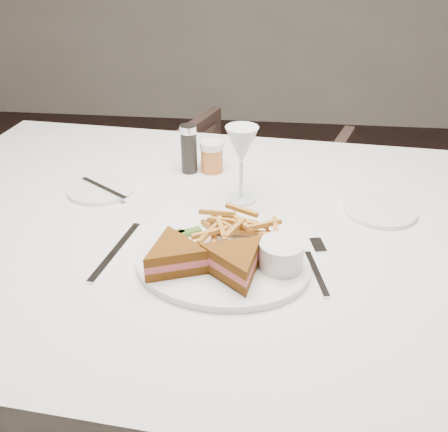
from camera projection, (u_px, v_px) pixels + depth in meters
name	position (u px, v px, depth m)	size (l,w,h in m)	color
ground	(333.00, 394.00, 1.59)	(5.00, 5.00, 0.00)	black
table	(226.00, 353.00, 1.24)	(1.52, 1.01, 0.75)	white
chair_far	(251.00, 198.00, 2.02)	(0.65, 0.61, 0.67)	#4A342D
table_setting	(227.00, 223.00, 0.98)	(0.80, 0.60, 0.18)	white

